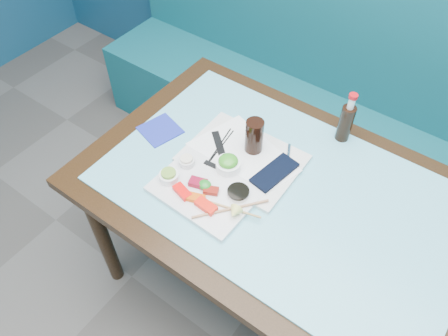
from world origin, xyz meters
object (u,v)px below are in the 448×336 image
Objects in this scene: sashimi_plate at (204,191)px; seaweed_bowl at (228,165)px; serving_tray at (242,158)px; cola_glass at (254,136)px; cola_bottle_body at (346,123)px; blue_napkin at (160,130)px; booth_bench at (360,130)px; dining_table at (280,205)px.

seaweed_bowl is (0.01, 0.12, 0.02)m from sashimi_plate.
sashimi_plate is 0.83× the size of serving_tray.
seaweed_bowl is 0.14m from cola_glass.
sashimi_plate is at bearing -94.47° from seaweed_bowl.
cola_bottle_body is (0.25, 0.39, 0.04)m from seaweed_bowl.
booth_bench is at bearing 58.64° from blue_napkin.
serving_tray is at bearing 82.41° from seaweed_bowl.
blue_napkin is at bearing -147.16° from cola_bottle_body.
blue_napkin reaches higher than dining_table.
dining_table is 9.38× the size of cola_bottle_body.
cola_glass is at bearing 18.30° from blue_napkin.
booth_bench is at bearing 95.96° from cola_bottle_body.
dining_table is at bearing -98.56° from cola_bottle_body.
blue_napkin is (-0.33, 0.01, -0.03)m from seaweed_bowl.
booth_bench is 7.38× the size of serving_tray.
cola_bottle_body is at bearing 32.84° from blue_napkin.
serving_tray is 2.72× the size of cola_bottle_body.
cola_bottle_body is at bearing 81.44° from dining_table.
seaweed_bowl is at bearing -167.00° from dining_table.
cola_glass is (-0.18, -0.76, 0.47)m from booth_bench.
seaweed_bowl is at bearing -102.66° from booth_bench.
cola_bottle_body is at bearing 57.26° from seaweed_bowl.
booth_bench is 8.85× the size of sashimi_plate.
dining_table is 10.36× the size of cola_glass.
cola_bottle_body is 1.09× the size of blue_napkin.
dining_table is 0.39m from cola_bottle_body.
seaweed_bowl reaches higher than sashimi_plate.
seaweed_bowl is (-0.20, -0.05, 0.12)m from dining_table.
seaweed_bowl is (-0.20, -0.89, 0.42)m from booth_bench.
sashimi_plate is at bearing -96.37° from serving_tray.
seaweed_bowl is at bearing -98.75° from cola_glass.
seaweed_bowl is at bearing -2.32° from blue_napkin.
blue_napkin is (-0.58, -0.38, -0.07)m from cola_bottle_body.
booth_bench is at bearing 90.00° from dining_table.
blue_napkin is at bearing -176.51° from dining_table.
seaweed_bowl is 0.65× the size of cola_glass.
cola_glass is 0.98× the size of blue_napkin.
booth_bench is at bearing 76.15° from serving_tray.
serving_tray reaches higher than dining_table.
cola_glass is 0.35m from cola_bottle_body.
blue_napkin is at bearing 177.68° from seaweed_bowl.
cola_bottle_body is (0.05, -0.50, 0.46)m from booth_bench.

